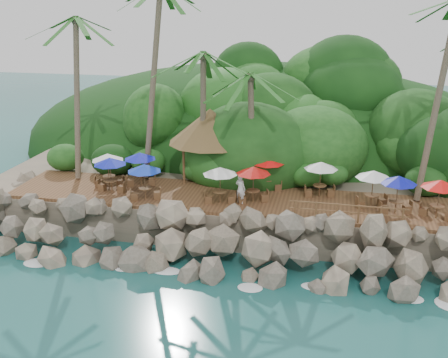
# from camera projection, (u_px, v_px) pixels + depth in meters

# --- Properties ---
(ground) EXTENTS (140.00, 140.00, 0.00)m
(ground) POSITION_uv_depth(u_px,v_px,m) (199.00, 280.00, 26.41)
(ground) COLOR #19514F
(ground) RESTS_ON ground
(land_base) EXTENTS (32.00, 25.20, 2.10)m
(land_base) POSITION_uv_depth(u_px,v_px,m) (251.00, 167.00, 40.88)
(land_base) COLOR gray
(land_base) RESTS_ON ground
(jungle_hill) EXTENTS (44.80, 28.00, 15.40)m
(jungle_hill) POSITION_uv_depth(u_px,v_px,m) (264.00, 154.00, 48.16)
(jungle_hill) COLOR #143811
(jungle_hill) RESTS_ON ground
(seawall) EXTENTS (29.00, 4.00, 2.30)m
(seawall) POSITION_uv_depth(u_px,v_px,m) (208.00, 243.00, 27.89)
(seawall) COLOR gray
(seawall) RESTS_ON ground
(terrace) EXTENTS (26.00, 5.00, 0.20)m
(terrace) POSITION_uv_depth(u_px,v_px,m) (224.00, 198.00, 31.25)
(terrace) COLOR brown
(terrace) RESTS_ON land_base
(jungle_foliage) EXTENTS (44.00, 16.00, 12.00)m
(jungle_foliage) POSITION_uv_depth(u_px,v_px,m) (248.00, 184.00, 40.29)
(jungle_foliage) COLOR #143811
(jungle_foliage) RESTS_ON ground
(foam_line) EXTENTS (25.20, 0.80, 0.06)m
(foam_line) POSITION_uv_depth(u_px,v_px,m) (201.00, 277.00, 26.68)
(foam_line) COLOR white
(foam_line) RESTS_ON ground
(palms) EXTENTS (30.10, 6.79, 13.21)m
(palms) POSITION_uv_depth(u_px,v_px,m) (261.00, 25.00, 30.13)
(palms) COLOR brown
(palms) RESTS_ON ground
(palapa) EXTENTS (5.39, 5.39, 4.60)m
(palapa) POSITION_uv_depth(u_px,v_px,m) (210.00, 126.00, 33.39)
(palapa) COLOR brown
(palapa) RESTS_ON ground
(dining_clusters) EXTENTS (21.16, 5.01, 2.16)m
(dining_clusters) POSITION_uv_depth(u_px,v_px,m) (248.00, 170.00, 30.27)
(dining_clusters) COLOR brown
(dining_clusters) RESTS_ON terrace
(railing) EXTENTS (6.10, 0.10, 1.00)m
(railing) POSITION_uv_depth(u_px,v_px,m) (348.00, 211.00, 27.44)
(railing) COLOR brown
(railing) RESTS_ON terrace
(waiter) EXTENTS (0.76, 0.65, 1.76)m
(waiter) POSITION_uv_depth(u_px,v_px,m) (240.00, 189.00, 29.91)
(waiter) COLOR silver
(waiter) RESTS_ON terrace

